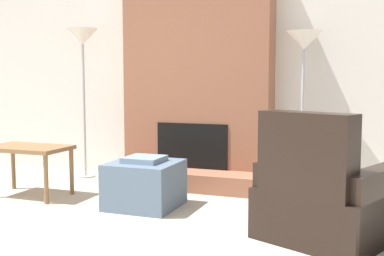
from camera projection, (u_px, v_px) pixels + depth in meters
name	position (u px, v px, depth m)	size (l,w,h in m)	color
wall_back	(204.00, 69.00, 5.64)	(6.89, 0.06, 2.60)	silver
fireplace	(197.00, 77.00, 5.42)	(1.70, 0.75, 2.60)	#935B42
ottoman	(145.00, 184.00, 4.46)	(0.61, 0.61, 0.47)	slate
armchair	(327.00, 202.00, 3.58)	(1.18, 1.25, 0.96)	black
side_table	(28.00, 153.00, 4.87)	(0.82, 0.50, 0.51)	brown
floor_lamp_left	(83.00, 45.00, 5.71)	(0.36, 0.36, 1.78)	#ADADB2
floor_lamp_right	(304.00, 50.00, 4.82)	(0.36, 0.36, 1.67)	#ADADB2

